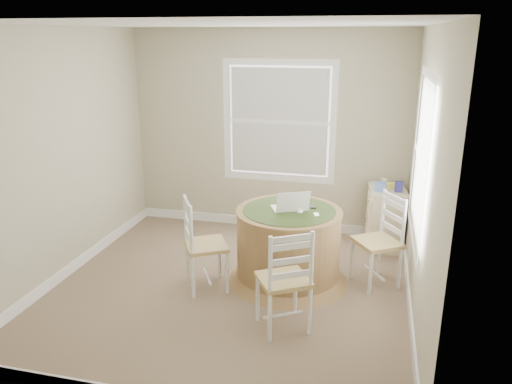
% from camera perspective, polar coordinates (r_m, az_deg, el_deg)
% --- Properties ---
extents(room, '(3.64, 3.64, 2.64)m').
position_cam_1_polar(room, '(4.90, -0.87, 3.24)').
color(room, '#867155').
rests_on(room, ground).
extents(round_table, '(1.28, 1.28, 0.79)m').
position_cam_1_polar(round_table, '(5.27, 3.73, -5.76)').
color(round_table, olive).
rests_on(round_table, ground).
extents(chair_left, '(0.56, 0.56, 0.95)m').
position_cam_1_polar(chair_left, '(5.11, -5.72, -6.03)').
color(chair_left, white).
rests_on(chair_left, ground).
extents(chair_near, '(0.57, 0.56, 0.95)m').
position_cam_1_polar(chair_near, '(4.42, 3.17, -9.92)').
color(chair_near, white).
rests_on(chair_near, ground).
extents(chair_right, '(0.57, 0.57, 0.95)m').
position_cam_1_polar(chair_right, '(5.30, 13.65, -5.55)').
color(chair_right, white).
rests_on(chair_right, ground).
extents(laptop, '(0.44, 0.42, 0.24)m').
position_cam_1_polar(laptop, '(5.14, 3.91, -1.70)').
color(laptop, white).
rests_on(laptop, round_table).
extents(mouse, '(0.09, 0.11, 0.03)m').
position_cam_1_polar(mouse, '(5.09, 5.05, -2.21)').
color(mouse, white).
rests_on(mouse, round_table).
extents(phone, '(0.07, 0.10, 0.02)m').
position_cam_1_polar(phone, '(5.03, 6.92, -2.61)').
color(phone, '#B7BABF').
rests_on(phone, round_table).
extents(keys, '(0.07, 0.06, 0.02)m').
position_cam_1_polar(keys, '(5.21, 6.56, -1.81)').
color(keys, black).
rests_on(keys, round_table).
extents(corner_chest, '(0.49, 0.62, 0.75)m').
position_cam_1_polar(corner_chest, '(6.28, 14.52, -2.88)').
color(corner_chest, beige).
rests_on(corner_chest, ground).
extents(tissue_box, '(0.13, 0.13, 0.10)m').
position_cam_1_polar(tissue_box, '(6.04, 14.02, 0.59)').
color(tissue_box, '#597FCD').
rests_on(tissue_box, corner_chest).
extents(box_yellow, '(0.16, 0.12, 0.06)m').
position_cam_1_polar(box_yellow, '(6.19, 15.50, 0.69)').
color(box_yellow, '#EEDA54').
rests_on(box_yellow, corner_chest).
extents(box_blue, '(0.09, 0.09, 0.12)m').
position_cam_1_polar(box_blue, '(6.06, 15.97, 0.59)').
color(box_blue, '#312F8E').
rests_on(box_blue, corner_chest).
extents(cup_cream, '(0.07, 0.07, 0.09)m').
position_cam_1_polar(cup_cream, '(6.25, 14.43, 1.10)').
color(cup_cream, beige).
rests_on(cup_cream, corner_chest).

